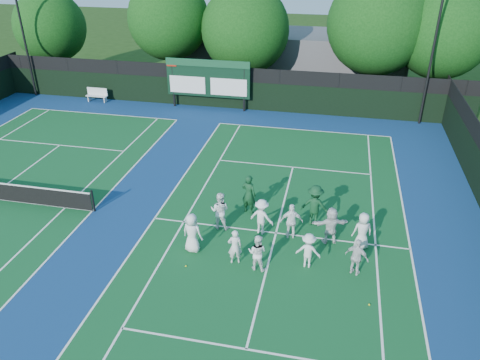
# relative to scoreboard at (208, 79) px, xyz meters

# --- Properties ---
(ground) EXTENTS (120.00, 120.00, 0.00)m
(ground) POSITION_rel_scoreboard_xyz_m (7.01, -15.59, -2.19)
(ground) COLOR #19360E
(ground) RESTS_ON ground
(court_apron) EXTENTS (34.00, 32.00, 0.01)m
(court_apron) POSITION_rel_scoreboard_xyz_m (1.01, -14.59, -2.19)
(court_apron) COLOR navy
(court_apron) RESTS_ON ground
(near_court) EXTENTS (11.05, 23.85, 0.01)m
(near_court) POSITION_rel_scoreboard_xyz_m (7.01, -14.59, -2.18)
(near_court) COLOR #104E23
(near_court) RESTS_ON ground
(back_fence) EXTENTS (34.00, 0.08, 3.00)m
(back_fence) POSITION_rel_scoreboard_xyz_m (1.01, 0.41, -0.83)
(back_fence) COLOR black
(back_fence) RESTS_ON ground
(scoreboard) EXTENTS (6.00, 0.21, 3.55)m
(scoreboard) POSITION_rel_scoreboard_xyz_m (0.00, 0.00, 0.00)
(scoreboard) COLOR black
(scoreboard) RESTS_ON ground
(clubhouse) EXTENTS (18.00, 6.00, 4.00)m
(clubhouse) POSITION_rel_scoreboard_xyz_m (5.01, 8.41, -0.19)
(clubhouse) COLOR #545459
(clubhouse) RESTS_ON ground
(light_pole_left) EXTENTS (1.20, 0.30, 10.12)m
(light_pole_left) POSITION_rel_scoreboard_xyz_m (-13.99, 0.11, 4.11)
(light_pole_left) COLOR black
(light_pole_left) RESTS_ON ground
(light_pole_right) EXTENTS (1.20, 0.30, 10.12)m
(light_pole_right) POSITION_rel_scoreboard_xyz_m (14.51, 0.11, 4.11)
(light_pole_right) COLOR black
(light_pole_right) RESTS_ON ground
(bench) EXTENTS (1.63, 0.47, 1.02)m
(bench) POSITION_rel_scoreboard_xyz_m (-8.58, -0.21, -1.64)
(bench) COLOR silver
(bench) RESTS_ON ground
(tree_a) EXTENTS (5.65, 5.65, 7.36)m
(tree_a) POSITION_rel_scoreboard_xyz_m (-14.05, 3.99, 2.19)
(tree_a) COLOR black
(tree_a) RESTS_ON ground
(tree_b) EXTENTS (6.14, 6.14, 8.53)m
(tree_b) POSITION_rel_scoreboard_xyz_m (-3.91, 3.99, 3.11)
(tree_b) COLOR black
(tree_b) RESTS_ON ground
(tree_c) EXTENTS (6.52, 6.52, 8.16)m
(tree_c) POSITION_rel_scoreboard_xyz_m (2.02, 3.99, 2.54)
(tree_c) COLOR black
(tree_c) RESTS_ON ground
(tree_d) EXTENTS (7.02, 7.02, 9.15)m
(tree_d) POSITION_rel_scoreboard_xyz_m (11.41, 3.99, 3.27)
(tree_d) COLOR black
(tree_d) RESTS_ON ground
(tree_e) EXTENTS (6.44, 6.44, 8.52)m
(tree_e) POSITION_rel_scoreboard_xyz_m (15.80, 3.99, 2.94)
(tree_e) COLOR black
(tree_e) RESTS_ON ground
(tennis_ball_0) EXTENTS (0.07, 0.07, 0.07)m
(tennis_ball_0) POSITION_rel_scoreboard_xyz_m (3.95, -17.55, -2.16)
(tennis_ball_0) COLOR yellow
(tennis_ball_0) RESTS_ON ground
(tennis_ball_1) EXTENTS (0.07, 0.07, 0.07)m
(tennis_ball_1) POSITION_rel_scoreboard_xyz_m (10.48, -13.11, -2.16)
(tennis_ball_1) COLOR yellow
(tennis_ball_1) RESTS_ON ground
(tennis_ball_2) EXTENTS (0.07, 0.07, 0.07)m
(tennis_ball_2) POSITION_rel_scoreboard_xyz_m (10.77, -18.22, -2.16)
(tennis_ball_2) COLOR yellow
(tennis_ball_2) RESTS_ON ground
(tennis_ball_4) EXTENTS (0.07, 0.07, 0.07)m
(tennis_ball_4) POSITION_rel_scoreboard_xyz_m (8.57, -13.44, -2.16)
(tennis_ball_4) COLOR yellow
(tennis_ball_4) RESTS_ON ground
(tennis_ball_5) EXTENTS (0.07, 0.07, 0.07)m
(tennis_ball_5) POSITION_rel_scoreboard_xyz_m (10.21, -16.14, -2.16)
(tennis_ball_5) COLOR yellow
(tennis_ball_5) RESTS_ON ground
(player_front_0) EXTENTS (0.92, 0.69, 1.69)m
(player_front_0) POSITION_rel_scoreboard_xyz_m (3.91, -16.48, -1.35)
(player_front_0) COLOR white
(player_front_0) RESTS_ON ground
(player_front_1) EXTENTS (0.63, 0.51, 1.49)m
(player_front_1) POSITION_rel_scoreboard_xyz_m (5.73, -16.87, -1.45)
(player_front_1) COLOR silver
(player_front_1) RESTS_ON ground
(player_front_2) EXTENTS (0.79, 0.65, 1.50)m
(player_front_2) POSITION_rel_scoreboard_xyz_m (6.64, -17.06, -1.44)
(player_front_2) COLOR white
(player_front_2) RESTS_ON ground
(player_front_3) EXTENTS (0.98, 0.61, 1.45)m
(player_front_3) POSITION_rel_scoreboard_xyz_m (8.49, -16.51, -1.46)
(player_front_3) COLOR white
(player_front_3) RESTS_ON ground
(player_front_4) EXTENTS (0.97, 0.69, 1.54)m
(player_front_4) POSITION_rel_scoreboard_xyz_m (10.28, -16.60, -1.42)
(player_front_4) COLOR silver
(player_front_4) RESTS_ON ground
(player_back_0) EXTENTS (0.87, 0.70, 1.71)m
(player_back_0) POSITION_rel_scoreboard_xyz_m (4.58, -14.65, -1.34)
(player_back_0) COLOR white
(player_back_0) RESTS_ON ground
(player_back_1) EXTENTS (1.16, 0.85, 1.60)m
(player_back_1) POSITION_rel_scoreboard_xyz_m (6.39, -14.67, -1.39)
(player_back_1) COLOR white
(player_back_1) RESTS_ON ground
(player_back_2) EXTENTS (0.98, 0.52, 1.59)m
(player_back_2) POSITION_rel_scoreboard_xyz_m (7.66, -14.74, -1.40)
(player_back_2) COLOR white
(player_back_2) RESTS_ON ground
(player_back_3) EXTENTS (1.59, 0.91, 1.63)m
(player_back_3) POSITION_rel_scoreboard_xyz_m (9.25, -14.76, -1.37)
(player_back_3) COLOR silver
(player_back_3) RESTS_ON ground
(player_back_4) EXTENTS (0.90, 0.72, 1.62)m
(player_back_4) POSITION_rel_scoreboard_xyz_m (10.50, -14.87, -1.38)
(player_back_4) COLOR silver
(player_back_4) RESTS_ON ground
(coach_left) EXTENTS (0.80, 0.66, 1.90)m
(coach_left) POSITION_rel_scoreboard_xyz_m (5.55, -13.19, -1.24)
(coach_left) COLOR #103A1D
(coach_left) RESTS_ON ground
(coach_right) EXTENTS (1.30, 0.86, 1.89)m
(coach_right) POSITION_rel_scoreboard_xyz_m (8.51, -13.53, -1.25)
(coach_right) COLOR #103B1E
(coach_right) RESTS_ON ground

